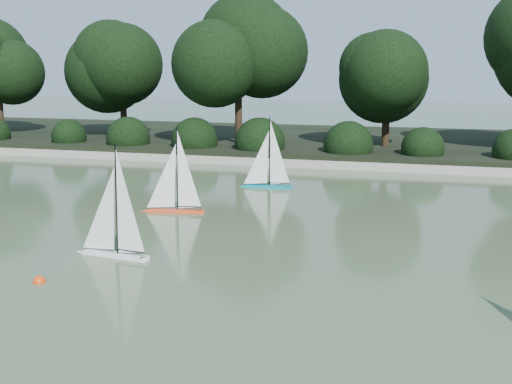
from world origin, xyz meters
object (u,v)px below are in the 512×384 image
at_px(race_buoy, 39,282).
at_px(sailboat_white_a, 109,238).
at_px(sailboat_orange, 170,198).
at_px(sailboat_teal, 264,176).

bearing_deg(race_buoy, sailboat_white_a, 77.01).
bearing_deg(sailboat_orange, sailboat_white_a, -84.37).
distance_m(sailboat_white_a, sailboat_orange, 2.59).
distance_m(sailboat_white_a, race_buoy, 1.21).
relative_size(sailboat_orange, sailboat_teal, 1.00).
xyz_separation_m(sailboat_orange, race_buoy, (-0.01, -3.73, -0.24)).
height_order(sailboat_white_a, race_buoy, sailboat_white_a).
xyz_separation_m(sailboat_orange, sailboat_teal, (0.93, 2.58, -0.00)).
relative_size(sailboat_teal, race_buoy, 10.21).
xyz_separation_m(sailboat_teal, race_buoy, (-0.94, -6.32, -0.24)).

